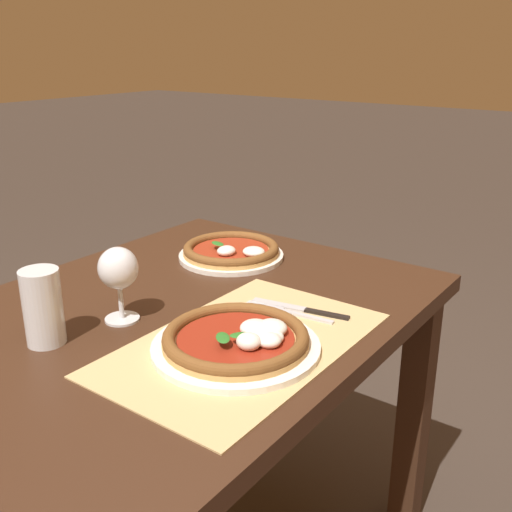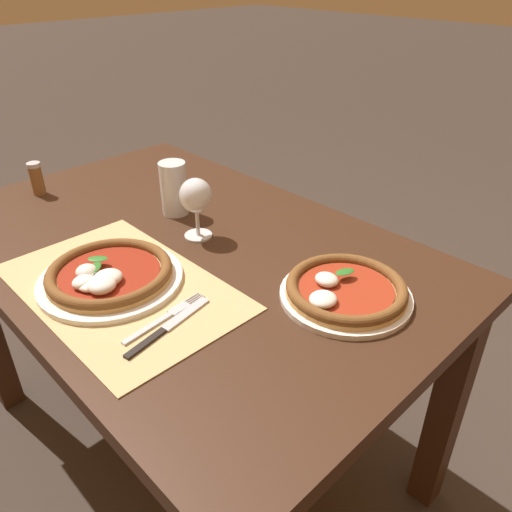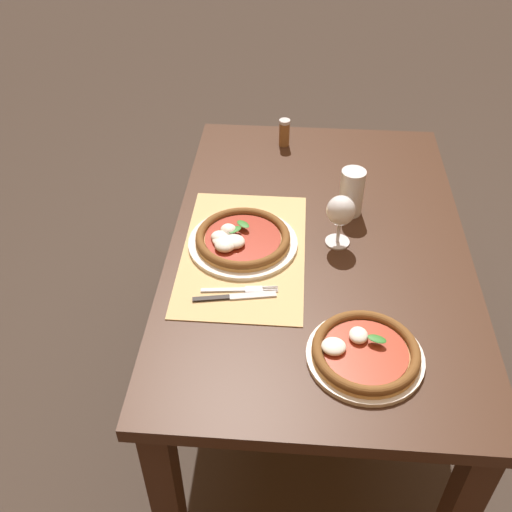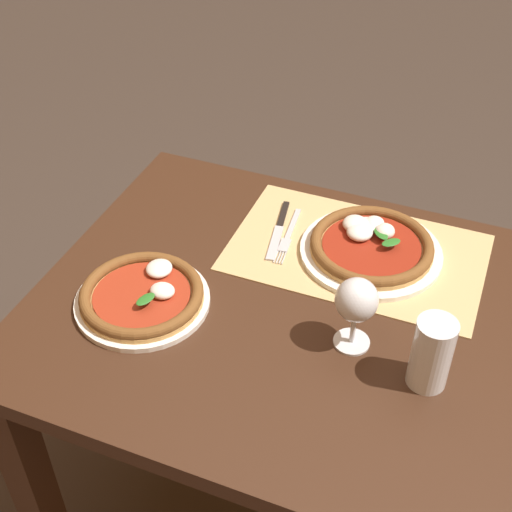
{
  "view_description": "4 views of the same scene",
  "coord_description": "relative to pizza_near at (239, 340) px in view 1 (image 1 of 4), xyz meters",
  "views": [
    {
      "loc": [
        -0.72,
        -0.82,
        1.27
      ],
      "look_at": [
        0.26,
        -0.1,
        0.84
      ],
      "focal_mm": 42.0,
      "sensor_mm": 36.0,
      "label": 1
    },
    {
      "loc": [
        0.9,
        -0.61,
        1.35
      ],
      "look_at": [
        0.29,
        -0.02,
        0.83
      ],
      "focal_mm": 35.0,
      "sensor_mm": 36.0,
      "label": 2
    },
    {
      "loc": [
        1.34,
        -0.08,
        1.82
      ],
      "look_at": [
        0.19,
        -0.17,
        0.83
      ],
      "focal_mm": 42.0,
      "sensor_mm": 36.0,
      "label": 3
    },
    {
      "loc": [
        -0.17,
        0.98,
        1.74
      ],
      "look_at": [
        0.25,
        -0.06,
        0.79
      ],
      "focal_mm": 50.0,
      "sensor_mm": 36.0,
      "label": 4
    }
  ],
  "objects": [
    {
      "name": "knife",
      "position": [
        0.21,
        0.0,
        -0.02
      ],
      "size": [
        0.06,
        0.21,
        0.01
      ],
      "color": "black",
      "rests_on": "paper_placemat"
    },
    {
      "name": "pizza_far",
      "position": [
        0.38,
        0.32,
        -0.0
      ],
      "size": [
        0.27,
        0.27,
        0.05
      ],
      "color": "silver",
      "rests_on": "dining_table"
    },
    {
      "name": "dining_table",
      "position": [
        -0.04,
        0.22,
        -0.13
      ],
      "size": [
        1.32,
        0.84,
        0.74
      ],
      "color": "#382114",
      "rests_on": "ground"
    },
    {
      "name": "paper_placemat",
      "position": [
        0.03,
        0.01,
        -0.02
      ],
      "size": [
        0.55,
        0.34,
        0.0
      ],
      "primitive_type": "cube",
      "color": "tan",
      "rests_on": "dining_table"
    },
    {
      "name": "pizza_near",
      "position": [
        0.0,
        0.0,
        0.0
      ],
      "size": [
        0.31,
        0.31,
        0.05
      ],
      "color": "silver",
      "rests_on": "paper_placemat"
    },
    {
      "name": "wine_glass",
      "position": [
        -0.04,
        0.27,
        0.08
      ],
      "size": [
        0.08,
        0.08,
        0.16
      ],
      "color": "silver",
      "rests_on": "dining_table"
    },
    {
      "name": "fork",
      "position": [
        0.18,
        0.01,
        -0.02
      ],
      "size": [
        0.04,
        0.2,
        0.0
      ],
      "color": "#B7B7BC",
      "rests_on": "paper_placemat"
    },
    {
      "name": "pint_glass",
      "position": [
        -0.19,
        0.31,
        0.05
      ],
      "size": [
        0.07,
        0.07,
        0.15
      ],
      "color": "silver",
      "rests_on": "dining_table"
    }
  ]
}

